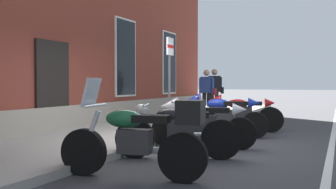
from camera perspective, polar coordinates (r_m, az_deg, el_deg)
name	(u,v)px	position (r m, az deg, el deg)	size (l,w,h in m)	color
ground_plane	(163,144)	(7.80, -0.76, -7.63)	(140.00, 140.00, 0.00)	#38383A
sidewalk	(103,136)	(8.55, -9.93, -6.39)	(26.18, 3.01, 0.13)	gray
lane_stripe	(330,157)	(7.04, 23.68, -8.76)	(26.18, 0.12, 0.01)	silver
motorcycle_green_touring	(139,137)	(4.91, -4.46, -6.57)	(0.73, 2.04, 1.35)	black
motorcycle_black_naked	(177,131)	(6.23, 1.33, -5.60)	(0.91, 2.02, 0.92)	black
motorcycle_white_sport	(199,120)	(7.28, 4.73, -3.99)	(0.71, 2.05, 0.99)	black
motorcycle_blue_sport	(219,113)	(8.78, 7.80, -2.88)	(0.67, 2.09, 1.04)	black
motorcycle_red_sport	(238,111)	(9.86, 10.77, -2.53)	(0.78, 2.10, 0.98)	black
pedestrian_blue_top	(207,90)	(12.88, 5.98, 0.66)	(0.28, 0.66, 1.61)	black
pedestrian_dark_jacket	(215,89)	(13.76, 7.20, 0.88)	(0.51, 0.53, 1.67)	#38332D
parking_sign	(170,69)	(9.34, 0.26, 3.97)	(0.36, 0.07, 2.32)	#4C4C51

